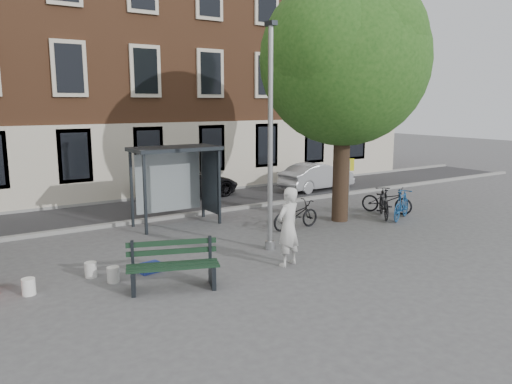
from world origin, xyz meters
The scene contains 21 objects.
ground centered at (0.00, 0.00, 0.00)m, with size 90.00×90.00×0.00m, color #4C4C4F.
road centered at (0.00, 7.00, 0.01)m, with size 40.00×4.00×0.01m, color #28282B.
curb_near centered at (0.00, 5.00, 0.06)m, with size 40.00×0.25×0.12m, color gray.
curb_far centered at (0.00, 9.00, 0.06)m, with size 40.00×0.25×0.12m, color gray.
building_row centered at (0.00, 13.00, 7.00)m, with size 30.00×8.00×14.00m, color brown.
lamppost centered at (0.00, 0.00, 2.78)m, with size 0.28×0.35×6.11m.
tree_right centered at (4.01, 1.38, 5.62)m, with size 5.76×5.60×8.20m.
bus_shelter centered at (-0.61, 4.11, 1.92)m, with size 2.85×1.45×2.62m.
painter centered at (-0.41, -1.38, 0.99)m, with size 0.73×0.48×1.99m, color silver.
bench centered at (-3.47, -1.26, 0.47)m, with size 2.08×1.27×1.02m.
bike_a centered at (2.00, 1.41, 0.46)m, with size 0.62×1.77×0.93m, color black.
bike_b centered at (5.91, 0.44, 0.52)m, with size 0.49×1.74×1.04m, color navy.
bike_c centered at (6.27, 1.44, 0.49)m, with size 0.65×1.87×0.98m, color black.
bike_d centered at (5.60, 0.96, 0.54)m, with size 0.51×1.80×1.08m, color black.
car_dark centered at (1.58, 8.40, 0.61)m, with size 2.04×4.41×1.23m, color black.
car_silver centered at (7.40, 6.75, 0.63)m, with size 1.33×3.83×1.26m, color #A3A5AB.
blue_crate centered at (-3.50, 0.06, 0.10)m, with size 0.55×0.40×0.20m, color navy.
bucket_a centered at (-4.80, 0.45, 0.18)m, with size 0.28×0.28×0.36m, color silver.
bucket_b centered at (-4.47, -0.17, 0.18)m, with size 0.28×0.28×0.36m, color silver.
bucket_c centered at (-6.21, 0.07, 0.18)m, with size 0.28×0.28×0.36m, color white.
notice_sign centered at (5.18, 2.31, 1.48)m, with size 0.34×0.15×2.01m.
Camera 1 is at (-7.69, -11.01, 4.04)m, focal length 35.00 mm.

